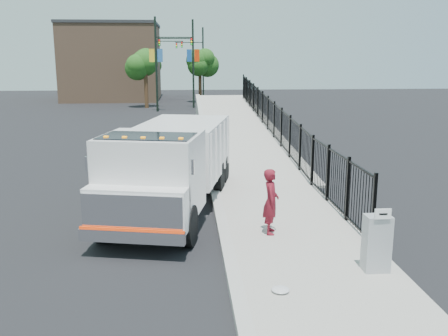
{
  "coord_description": "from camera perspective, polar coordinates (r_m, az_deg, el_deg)",
  "views": [
    {
      "loc": [
        -0.96,
        -13.28,
        4.68
      ],
      "look_at": [
        0.2,
        2.0,
        1.26
      ],
      "focal_mm": 40.0,
      "sensor_mm": 36.0,
      "label": 1
    }
  ],
  "objects": [
    {
      "name": "debris",
      "position": [
        10.24,
        6.46,
        -13.64
      ],
      "size": [
        0.37,
        0.37,
        0.09
      ],
      "primitive_type": "ellipsoid",
      "color": "silver",
      "rests_on": "sidewalk"
    },
    {
      "name": "light_pole_2",
      "position": [
        54.93,
        -7.73,
        12.15
      ],
      "size": [
        3.77,
        0.22,
        8.0
      ],
      "color": "black",
      "rests_on": "ground"
    },
    {
      "name": "arrow_sign",
      "position": [
        10.94,
        17.71,
        -5.02
      ],
      "size": [
        0.35,
        0.04,
        0.22
      ],
      "primitive_type": "cube",
      "color": "white",
      "rests_on": "utility_cabinet"
    },
    {
      "name": "tree_2",
      "position": [
        63.3,
        -8.46,
        11.79
      ],
      "size": [
        2.55,
        2.55,
        5.28
      ],
      "color": "#382314",
      "rests_on": "ground"
    },
    {
      "name": "light_pole_3",
      "position": [
        59.28,
        -2.71,
        12.27
      ],
      "size": [
        3.78,
        0.22,
        8.0
      ],
      "color": "black",
      "rests_on": "ground"
    },
    {
      "name": "curb",
      "position": [
        12.22,
        0.47,
        -9.52
      ],
      "size": [
        0.3,
        12.0,
        0.16
      ],
      "primitive_type": "cube",
      "color": "#ADAAA3",
      "rests_on": "ground"
    },
    {
      "name": "building",
      "position": [
        57.85,
        -12.6,
        11.62
      ],
      "size": [
        10.0,
        10.0,
        8.0
      ],
      "primitive_type": "cube",
      "color": "#8C664C",
      "rests_on": "ground"
    },
    {
      "name": "light_pole_0",
      "position": [
        44.02,
        -7.36,
        12.08
      ],
      "size": [
        3.78,
        0.22,
        8.0
      ],
      "color": "black",
      "rests_on": "ground"
    },
    {
      "name": "iron_fence",
      "position": [
        25.95,
        5.72,
        4.16
      ],
      "size": [
        0.1,
        28.0,
        1.8
      ],
      "primitive_type": "cube",
      "color": "black",
      "rests_on": "ground"
    },
    {
      "name": "tree_0",
      "position": [
        47.47,
        -8.97,
        11.55
      ],
      "size": [
        2.52,
        2.52,
        5.26
      ],
      "color": "#382314",
      "rests_on": "ground"
    },
    {
      "name": "tree_1",
      "position": [
        52.94,
        -2.77,
        11.75
      ],
      "size": [
        2.27,
        2.27,
        5.13
      ],
      "color": "#382314",
      "rests_on": "ground"
    },
    {
      "name": "utility_cabinet",
      "position": [
        11.37,
        17.05,
        -8.23
      ],
      "size": [
        0.55,
        0.4,
        1.25
      ],
      "primitive_type": "cube",
      "color": "gray",
      "rests_on": "sidewalk"
    },
    {
      "name": "sidewalk",
      "position": [
        12.52,
        9.4,
        -9.22
      ],
      "size": [
        3.55,
        12.0,
        0.12
      ],
      "primitive_type": "cube",
      "color": "#9E998E",
      "rests_on": "ground"
    },
    {
      "name": "ramp",
      "position": [
        29.81,
        1.65,
        3.55
      ],
      "size": [
        3.95,
        24.06,
        3.19
      ],
      "primitive_type": "cube",
      "rotation": [
        0.06,
        0.0,
        0.0
      ],
      "color": "#9E998E",
      "rests_on": "ground"
    },
    {
      "name": "ground",
      "position": [
        14.11,
        -0.21,
        -6.77
      ],
      "size": [
        120.0,
        120.0,
        0.0
      ],
      "primitive_type": "plane",
      "color": "black",
      "rests_on": "ground"
    },
    {
      "name": "worker",
      "position": [
        13.1,
        5.38,
        -3.83
      ],
      "size": [
        0.51,
        0.69,
        1.74
      ],
      "primitive_type": "imported",
      "rotation": [
        0.0,
        0.0,
        1.41
      ],
      "color": "maroon",
      "rests_on": "sidewalk"
    },
    {
      "name": "truck",
      "position": [
        15.21,
        -6.16,
        0.65
      ],
      "size": [
        4.19,
        8.4,
        2.75
      ],
      "rotation": [
        0.0,
        0.0,
        -0.21
      ],
      "color": "black",
      "rests_on": "ground"
    },
    {
      "name": "light_pole_1",
      "position": [
        46.98,
        -3.93,
        12.18
      ],
      "size": [
        3.78,
        0.22,
        8.0
      ],
      "color": "black",
      "rests_on": "ground"
    }
  ]
}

